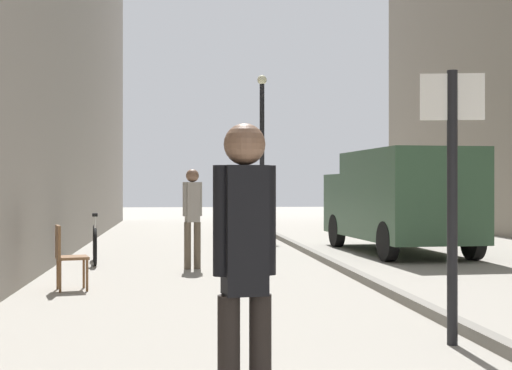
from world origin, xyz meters
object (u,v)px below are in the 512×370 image
pedestrian_mid_block (192,211)px  lamp_post (262,144)px  bicycle_leaning (95,244)px  cafe_chair_near_window (66,253)px  delivery_van (399,198)px  street_sign_post (452,182)px  pedestrian_main_foreground (245,260)px

pedestrian_mid_block → lamp_post: 8.78m
pedestrian_mid_block → lamp_post: bearing=60.9°
bicycle_leaning → cafe_chair_near_window: (-0.01, -3.82, 0.17)m
bicycle_leaning → delivery_van: bearing=7.0°
pedestrian_mid_block → street_sign_post: street_sign_post is taller
pedestrian_mid_block → lamp_post: lamp_post is taller
delivery_van → lamp_post: bearing=110.4°
street_sign_post → lamp_post: bearing=-78.5°
cafe_chair_near_window → pedestrian_main_foreground: bearing=2.3°
delivery_van → bicycle_leaning: bearing=-169.9°
pedestrian_main_foreground → pedestrian_mid_block: bearing=-97.4°
delivery_van → street_sign_post: street_sign_post is taller
pedestrian_main_foreground → pedestrian_mid_block: pedestrian_main_foreground is taller
cafe_chair_near_window → delivery_van: bearing=115.6°
street_sign_post → cafe_chair_near_window: street_sign_post is taller
pedestrian_mid_block → street_sign_post: size_ratio=0.70×
street_sign_post → cafe_chair_near_window: bearing=-33.8°
pedestrian_mid_block → delivery_van: size_ratio=0.33×
lamp_post → pedestrian_mid_block: bearing=-105.0°
pedestrian_main_foreground → cafe_chair_near_window: size_ratio=1.99×
delivery_van → street_sign_post: size_ratio=2.08×
pedestrian_mid_block → street_sign_post: 7.19m
pedestrian_mid_block → delivery_van: (4.69, 2.79, 0.19)m
pedestrian_main_foreground → bicycle_leaning: pedestrian_main_foreground is taller
lamp_post → delivery_van: bearing=-66.1°
pedestrian_main_foreground → delivery_van: (4.60, 12.15, 0.15)m
delivery_van → lamp_post: (-2.45, 5.54, 1.49)m
street_sign_post → bicycle_leaning: (-4.16, 8.00, -1.16)m
pedestrian_mid_block → delivery_van: 5.45m
cafe_chair_near_window → bicycle_leaning: bearing=166.0°
delivery_van → bicycle_leaning: (-6.55, -1.59, -0.85)m
pedestrian_mid_block → cafe_chair_near_window: 3.26m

